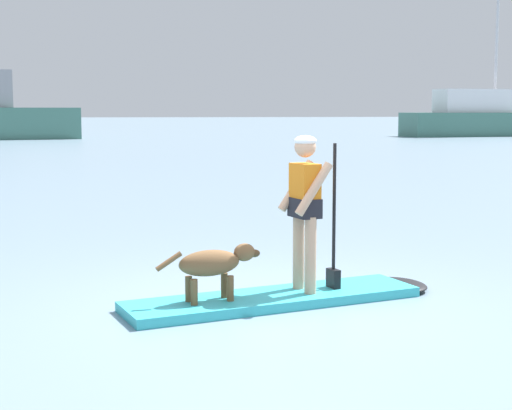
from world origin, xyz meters
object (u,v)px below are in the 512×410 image
at_px(paddleboard, 293,297).
at_px(moored_boat_far_starboard, 483,118).
at_px(dog, 214,264).
at_px(person_paddler, 306,202).

xyz_separation_m(paddleboard, moored_boat_far_starboard, (25.33, 47.45, 1.29)).
distance_m(dog, moored_boat_far_starboard, 54.39).
relative_size(paddleboard, dog, 3.21).
bearing_deg(person_paddler, dog, -165.22).
relative_size(person_paddler, moored_boat_far_starboard, 0.12).
relative_size(dog, moored_boat_far_starboard, 0.08).
bearing_deg(moored_boat_far_starboard, person_paddler, -117.97).
xyz_separation_m(person_paddler, moored_boat_far_starboard, (25.18, 47.41, 0.31)).
bearing_deg(paddleboard, moored_boat_far_starboard, 61.91).
height_order(paddleboard, dog, dog).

